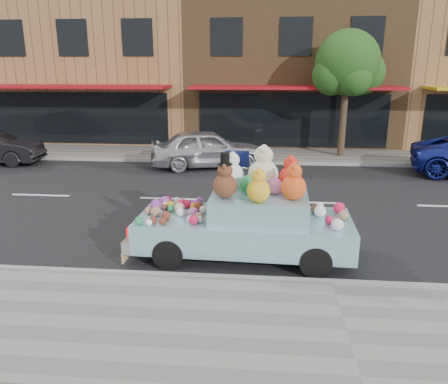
# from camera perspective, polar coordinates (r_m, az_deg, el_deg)

# --- Properties ---
(ground) EXTENTS (120.00, 120.00, 0.00)m
(ground) POSITION_cam_1_polar(r_m,az_deg,el_deg) (12.80, 10.70, -1.36)
(ground) COLOR black
(ground) RESTS_ON ground
(near_sidewalk) EXTENTS (60.00, 3.00, 0.12)m
(near_sidewalk) POSITION_cam_1_polar(r_m,az_deg,el_deg) (6.90, 15.67, -17.32)
(near_sidewalk) COLOR gray
(near_sidewalk) RESTS_ON ground
(far_sidewalk) EXTENTS (60.00, 3.00, 0.12)m
(far_sidewalk) POSITION_cam_1_polar(r_m,az_deg,el_deg) (19.07, 9.00, 4.69)
(far_sidewalk) COLOR gray
(far_sidewalk) RESTS_ON ground
(near_kerb) EXTENTS (60.00, 0.12, 0.13)m
(near_kerb) POSITION_cam_1_polar(r_m,az_deg,el_deg) (8.18, 13.85, -11.52)
(near_kerb) COLOR gray
(near_kerb) RESTS_ON ground
(far_kerb) EXTENTS (60.00, 0.12, 0.13)m
(far_kerb) POSITION_cam_1_polar(r_m,az_deg,el_deg) (17.61, 9.28, 3.74)
(far_kerb) COLOR gray
(far_kerb) RESTS_ON ground
(storefront_left) EXTENTS (10.00, 9.80, 7.30)m
(storefront_left) POSITION_cam_1_polar(r_m,az_deg,el_deg) (25.66, -15.19, 15.32)
(storefront_left) COLOR #92653D
(storefront_left) RESTS_ON ground
(storefront_mid) EXTENTS (10.00, 9.80, 7.30)m
(storefront_mid) POSITION_cam_1_polar(r_m,az_deg,el_deg) (24.17, 8.59, 15.66)
(storefront_mid) COLOR brown
(storefront_mid) RESTS_ON ground
(street_tree) EXTENTS (3.00, 2.70, 5.22)m
(street_tree) POSITION_cam_1_polar(r_m,az_deg,el_deg) (19.00, 15.82, 15.29)
(street_tree) COLOR #38281C
(street_tree) RESTS_ON ground
(car_silver) EXTENTS (4.60, 2.78, 1.47)m
(car_silver) POSITION_cam_1_polar(r_m,az_deg,el_deg) (16.86, -2.21, 5.70)
(car_silver) COLOR #BABABF
(car_silver) RESTS_ON ground
(art_car) EXTENTS (4.54, 1.90, 2.26)m
(art_car) POSITION_cam_1_polar(r_m,az_deg,el_deg) (8.89, 2.93, -3.44)
(art_car) COLOR black
(art_car) RESTS_ON ground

